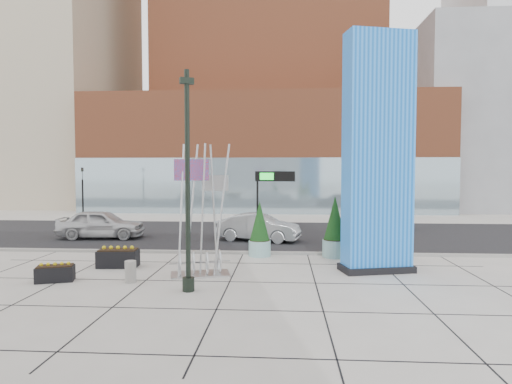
# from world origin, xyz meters

# --- Properties ---
(ground) EXTENTS (160.00, 160.00, 0.00)m
(ground) POSITION_xyz_m (0.00, 0.00, 0.00)
(ground) COLOR #9E9991
(ground) RESTS_ON ground
(street_asphalt) EXTENTS (80.00, 12.00, 0.02)m
(street_asphalt) POSITION_xyz_m (0.00, 10.00, 0.01)
(street_asphalt) COLOR black
(street_asphalt) RESTS_ON ground
(curb_edge) EXTENTS (80.00, 0.30, 0.12)m
(curb_edge) POSITION_xyz_m (0.00, 4.00, 0.06)
(curb_edge) COLOR gray
(curb_edge) RESTS_ON ground
(tower_podium) EXTENTS (34.00, 10.00, 11.00)m
(tower_podium) POSITION_xyz_m (1.00, 27.00, 5.50)
(tower_podium) COLOR #9B4C2D
(tower_podium) RESTS_ON ground
(tower_glass_front) EXTENTS (34.00, 0.60, 5.00)m
(tower_glass_front) POSITION_xyz_m (1.00, 22.20, 2.50)
(tower_glass_front) COLOR #8CA5B2
(tower_glass_front) RESTS_ON ground
(building_beige_left) EXTENTS (18.00, 20.00, 34.00)m
(building_beige_left) POSITION_xyz_m (-26.00, 34.00, 17.00)
(building_beige_left) COLOR gray
(building_beige_left) RESTS_ON ground
(building_grey_parking) EXTENTS (20.00, 18.00, 18.00)m
(building_grey_parking) POSITION_xyz_m (26.00, 32.00, 9.00)
(building_grey_parking) COLOR slate
(building_grey_parking) RESTS_ON ground
(blue_pylon) EXTENTS (2.95, 1.81, 9.14)m
(blue_pylon) POSITION_xyz_m (6.48, 0.92, 4.41)
(blue_pylon) COLOR blue
(blue_pylon) RESTS_ON ground
(lamp_post) EXTENTS (0.49, 0.39, 7.11)m
(lamp_post) POSITION_xyz_m (-0.19, -2.22, 2.91)
(lamp_post) COLOR black
(lamp_post) RESTS_ON ground
(public_art_sculpture) EXTENTS (2.36, 1.57, 4.92)m
(public_art_sculpture) POSITION_xyz_m (-0.21, -0.07, 1.29)
(public_art_sculpture) COLOR silver
(public_art_sculpture) RESTS_ON ground
(concrete_bollard) EXTENTS (0.39, 0.39, 0.76)m
(concrete_bollard) POSITION_xyz_m (-2.45, -1.30, 0.38)
(concrete_bollard) COLOR gray
(concrete_bollard) RESTS_ON ground
(overhead_street_sign) EXTENTS (1.82, 0.48, 3.87)m
(overhead_street_sign) POSITION_xyz_m (2.35, 3.80, 3.32)
(overhead_street_sign) COLOR black
(overhead_street_sign) RESTS_ON ground
(round_planter_east) EXTENTS (1.04, 1.04, 2.60)m
(round_planter_east) POSITION_xyz_m (5.97, 3.20, 1.23)
(round_planter_east) COLOR #82AFAE
(round_planter_east) RESTS_ON ground
(round_planter_mid) EXTENTS (1.11, 1.11, 2.77)m
(round_planter_mid) POSITION_xyz_m (5.20, 3.60, 1.31)
(round_planter_mid) COLOR #82AFAE
(round_planter_mid) RESTS_ON ground
(round_planter_west) EXTENTS (1.01, 1.01, 2.52)m
(round_planter_west) POSITION_xyz_m (1.80, 3.60, 1.19)
(round_planter_west) COLOR #82AFAE
(round_planter_west) RESTS_ON ground
(box_planter_north) EXTENTS (1.64, 0.91, 0.87)m
(box_planter_north) POSITION_xyz_m (-3.80, 1.00, 0.40)
(box_planter_north) COLOR black
(box_planter_north) RESTS_ON ground
(box_planter_south) EXTENTS (1.37, 0.96, 0.69)m
(box_planter_south) POSITION_xyz_m (-5.15, -1.34, 0.32)
(box_planter_south) COLOR black
(box_planter_south) RESTS_ON ground
(car_white_west) EXTENTS (4.94, 2.25, 1.64)m
(car_white_west) POSITION_xyz_m (-7.53, 7.95, 0.82)
(car_white_west) COLOR silver
(car_white_west) RESTS_ON ground
(car_silver_mid) EXTENTS (4.82, 2.63, 1.51)m
(car_silver_mid) POSITION_xyz_m (1.50, 7.65, 0.75)
(car_silver_mid) COLOR #94989B
(car_silver_mid) RESTS_ON ground
(car_dark_east) EXTENTS (4.57, 2.04, 1.30)m
(car_dark_east) POSITION_xyz_m (8.71, 12.72, 0.65)
(car_dark_east) COLOR black
(car_dark_east) RESTS_ON ground
(traffic_signal) EXTENTS (0.15, 0.18, 4.10)m
(traffic_signal) POSITION_xyz_m (-12.00, 15.00, 2.30)
(traffic_signal) COLOR black
(traffic_signal) RESTS_ON ground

